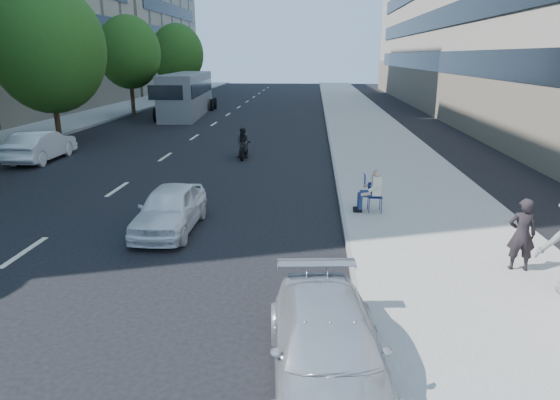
# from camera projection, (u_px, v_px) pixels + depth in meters

# --- Properties ---
(ground) EXTENTS (160.00, 160.00, 0.00)m
(ground) POSITION_uv_depth(u_px,v_px,m) (283.00, 298.00, 9.92)
(ground) COLOR black
(ground) RESTS_ON ground
(near_sidewalk) EXTENTS (5.00, 120.00, 0.15)m
(near_sidewalk) POSITION_uv_depth(u_px,v_px,m) (373.00, 138.00, 28.81)
(near_sidewalk) COLOR gray
(near_sidewalk) RESTS_ON ground
(far_sidewalk) EXTENTS (4.50, 120.00, 0.15)m
(far_sidewalk) POSITION_uv_depth(u_px,v_px,m) (27.00, 134.00, 30.14)
(far_sidewalk) COLOR gray
(far_sidewalk) RESTS_ON ground
(tree_far_c) EXTENTS (6.00, 6.00, 8.47)m
(tree_far_c) POSITION_uv_depth(u_px,v_px,m) (48.00, 48.00, 26.65)
(tree_far_c) COLOR #382616
(tree_far_c) RESTS_ON ground
(tree_far_d) EXTENTS (4.80, 4.80, 7.65)m
(tree_far_d) POSITION_uv_depth(u_px,v_px,m) (129.00, 52.00, 38.19)
(tree_far_d) COLOR #382616
(tree_far_d) RESTS_ON ground
(tree_far_e) EXTENTS (5.40, 5.40, 7.89)m
(tree_far_e) POSITION_uv_depth(u_px,v_px,m) (177.00, 54.00, 51.64)
(tree_far_e) COLOR #382616
(tree_far_e) RESTS_ON ground
(seated_protester) EXTENTS (0.83, 1.12, 1.31)m
(seated_protester) POSITION_uv_depth(u_px,v_px,m) (372.00, 188.00, 14.77)
(seated_protester) COLOR navy
(seated_protester) RESTS_ON near_sidewalk
(pedestrian_woman) EXTENTS (0.63, 0.46, 1.61)m
(pedestrian_woman) POSITION_uv_depth(u_px,v_px,m) (522.00, 234.00, 10.68)
(pedestrian_woman) COLOR black
(pedestrian_woman) RESTS_ON near_sidewalk
(parked_sedan) EXTENTS (2.01, 4.21, 1.18)m
(parked_sedan) POSITION_uv_depth(u_px,v_px,m) (328.00, 348.00, 7.16)
(parked_sedan) COLOR silver
(parked_sedan) RESTS_ON ground
(white_sedan_near) EXTENTS (1.48, 3.64, 1.24)m
(white_sedan_near) POSITION_uv_depth(u_px,v_px,m) (170.00, 209.00, 13.63)
(white_sedan_near) COLOR white
(white_sedan_near) RESTS_ON ground
(white_sedan_mid) EXTENTS (1.54, 4.24, 1.39)m
(white_sedan_mid) POSITION_uv_depth(u_px,v_px,m) (41.00, 146.00, 22.76)
(white_sedan_mid) COLOR white
(white_sedan_mid) RESTS_ON ground
(motorcycle) EXTENTS (0.70, 2.04, 1.42)m
(motorcycle) POSITION_uv_depth(u_px,v_px,m) (244.00, 144.00, 23.37)
(motorcycle) COLOR black
(motorcycle) RESTS_ON ground
(bus) EXTENTS (3.54, 12.23, 3.30)m
(bus) POSITION_uv_depth(u_px,v_px,m) (187.00, 94.00, 40.17)
(bus) COLOR slate
(bus) RESTS_ON ground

